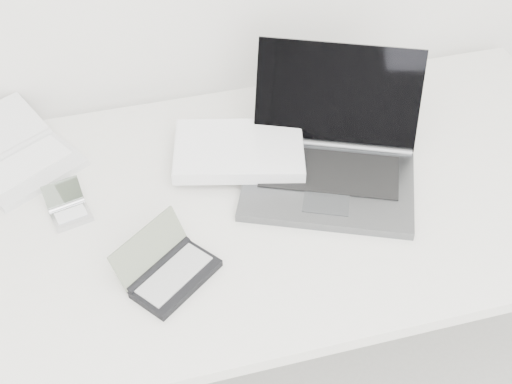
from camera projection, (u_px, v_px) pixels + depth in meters
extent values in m
cube|color=white|center=(264.00, 202.00, 1.57)|extent=(1.60, 0.80, 0.03)
cylinder|color=silver|center=(467.00, 163.00, 2.21)|extent=(0.04, 0.04, 0.70)
cube|color=#55575A|center=(328.00, 186.00, 1.57)|extent=(0.44, 0.38, 0.02)
cube|color=black|center=(330.00, 171.00, 1.59)|extent=(0.34, 0.25, 0.00)
cube|color=black|center=(337.00, 95.00, 1.61)|extent=(0.38, 0.24, 0.22)
cylinder|color=#55575A|center=(332.00, 145.00, 1.65)|extent=(0.34, 0.16, 0.02)
cube|color=#3B3E41|center=(326.00, 203.00, 1.52)|extent=(0.12, 0.10, 0.00)
cube|color=white|center=(239.00, 150.00, 1.62)|extent=(0.33, 0.26, 0.03)
cube|color=white|center=(239.00, 145.00, 1.61)|extent=(0.32, 0.25, 0.00)
cube|color=silver|center=(30.00, 170.00, 1.61)|extent=(0.27, 0.24, 0.02)
cube|color=white|center=(25.00, 164.00, 1.61)|extent=(0.21, 0.18, 0.00)
cylinder|color=silver|center=(11.00, 152.00, 1.64)|extent=(0.19, 0.13, 0.02)
cube|color=silver|center=(71.00, 216.00, 1.51)|extent=(0.09, 0.08, 0.01)
cube|color=silver|center=(71.00, 214.00, 1.50)|extent=(0.07, 0.05, 0.00)
cube|color=gray|center=(62.00, 193.00, 1.52)|extent=(0.08, 0.04, 0.05)
cylinder|color=silver|center=(66.00, 206.00, 1.52)|extent=(0.08, 0.03, 0.01)
cube|color=black|center=(176.00, 279.00, 1.39)|extent=(0.19, 0.18, 0.02)
cube|color=#9A9A9A|center=(174.00, 275.00, 1.38)|extent=(0.16, 0.14, 0.00)
cube|color=slate|center=(149.00, 248.00, 1.38)|extent=(0.16, 0.14, 0.07)
cylinder|color=black|center=(159.00, 265.00, 1.40)|extent=(0.15, 0.12, 0.02)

